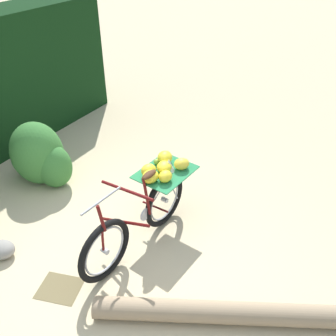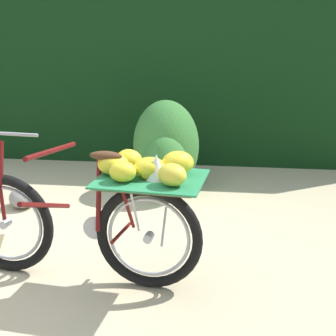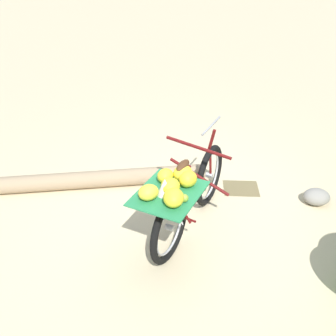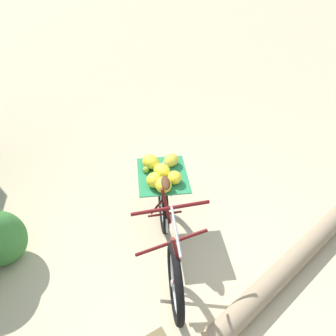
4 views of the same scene
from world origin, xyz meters
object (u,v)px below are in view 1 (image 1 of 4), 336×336
fallen_log (226,312)px  shrub_cluster (39,157)px  bicycle (145,205)px  path_stone (2,250)px

fallen_log → shrub_cluster: shrub_cluster is taller
bicycle → shrub_cluster: 2.00m
bicycle → shrub_cluster: size_ratio=1.75×
fallen_log → shrub_cluster: bearing=-30.7°
fallen_log → bicycle: bearing=-40.5°
path_stone → shrub_cluster: bearing=-79.6°
shrub_cluster → path_stone: size_ratio=3.24×
shrub_cluster → path_stone: shrub_cluster is taller
bicycle → fallen_log: bicycle is taller
bicycle → fallen_log: bearing=72.9°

